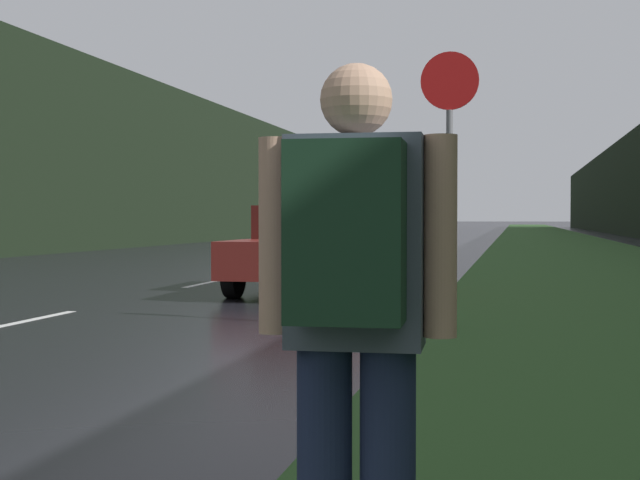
% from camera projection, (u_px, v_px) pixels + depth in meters
% --- Properties ---
extents(grass_verge, '(6.00, 240.00, 0.02)m').
position_uv_depth(grass_verge, '(561.00, 245.00, 39.18)').
color(grass_verge, '#26471E').
rests_on(grass_verge, ground_plane).
extents(lane_stripe_b, '(0.12, 3.00, 0.01)m').
position_uv_depth(lane_stripe_b, '(7.00, 325.00, 10.04)').
color(lane_stripe_b, silver).
rests_on(lane_stripe_b, ground_plane).
extents(lane_stripe_c, '(0.12, 3.00, 0.01)m').
position_uv_depth(lane_stripe_c, '(213.00, 281.00, 16.87)').
color(lane_stripe_c, silver).
rests_on(lane_stripe_c, ground_plane).
extents(lane_stripe_d, '(0.12, 3.00, 0.01)m').
position_uv_depth(lane_stripe_d, '(301.00, 263.00, 23.71)').
color(lane_stripe_d, silver).
rests_on(lane_stripe_d, ground_plane).
extents(lane_stripe_e, '(0.12, 3.00, 0.01)m').
position_uv_depth(lane_stripe_e, '(349.00, 253.00, 30.54)').
color(lane_stripe_e, silver).
rests_on(lane_stripe_e, ground_plane).
extents(treeline_far_side, '(2.00, 140.00, 7.13)m').
position_uv_depth(treeline_far_side, '(237.00, 178.00, 52.74)').
color(treeline_far_side, black).
rests_on(treeline_far_side, ground_plane).
extents(stop_sign, '(0.61, 0.07, 2.97)m').
position_uv_depth(stop_sign, '(449.00, 166.00, 9.41)').
color(stop_sign, slate).
rests_on(stop_sign, ground_plane).
extents(hitchhiker_with_backpack, '(0.57, 0.41, 1.65)m').
position_uv_depth(hitchhiker_with_backpack, '(354.00, 309.00, 2.52)').
color(hitchhiker_with_backpack, '#1E2847').
rests_on(hitchhiker_with_backpack, ground_plane).
extents(car_passing_near, '(1.88, 4.66, 1.41)m').
position_uv_depth(car_passing_near, '(310.00, 248.00, 14.73)').
color(car_passing_near, maroon).
rests_on(car_passing_near, ground_plane).
extents(delivery_truck, '(2.49, 8.19, 3.30)m').
position_uv_depth(delivery_truck, '(434.00, 212.00, 87.87)').
color(delivery_truck, black).
rests_on(delivery_truck, ground_plane).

